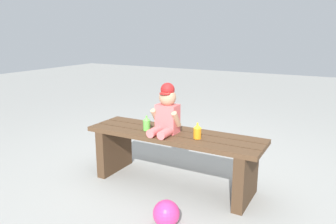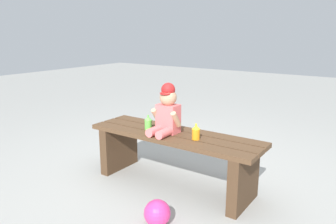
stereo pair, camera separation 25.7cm
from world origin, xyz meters
name	(u,v)px [view 1 (the left image)]	position (x,y,z in m)	size (l,w,h in m)	color
ground_plane	(173,184)	(0.00, 0.00, 0.00)	(16.00, 16.00, 0.00)	#999993
park_bench	(174,150)	(0.00, 0.00, 0.30)	(1.45, 0.42, 0.45)	#513823
child_figure	(166,111)	(-0.05, -0.03, 0.63)	(0.23, 0.27, 0.40)	#E56666
sippy_cup_left	(147,123)	(-0.23, -0.04, 0.51)	(0.06, 0.06, 0.12)	#66CC4C
sippy_cup_right	(197,131)	(0.23, -0.04, 0.51)	(0.06, 0.06, 0.12)	orange
toy_ball	(166,213)	(0.24, -0.56, 0.09)	(0.18, 0.18, 0.18)	#E5337F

